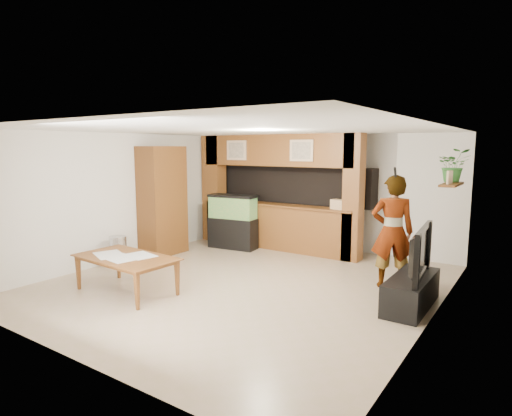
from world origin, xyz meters
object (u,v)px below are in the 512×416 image
Objects in this scene: dining_table at (125,275)px; person at (392,232)px; aquarium at (233,222)px; television at (413,251)px; pantry_cabinet at (162,201)px.

person is at bearing 40.70° from dining_table.
aquarium is 4.66m from television.
dining_table is (-3.95, -1.92, -0.54)m from television.
television reaches higher than dining_table.
aquarium is at bearing -34.69° from person.
person is at bearing -18.21° from aquarium.
television is at bearing 101.45° from person.
television is 0.69× the size of person.
television is (5.35, -0.27, -0.34)m from pantry_cabinet.
pantry_cabinet is 2.74m from dining_table.
aquarium is 3.96m from person.
person reaches higher than television.
television is 0.77× the size of dining_table.
person is at bearing 29.61° from television.
aquarium is 0.74× the size of dining_table.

